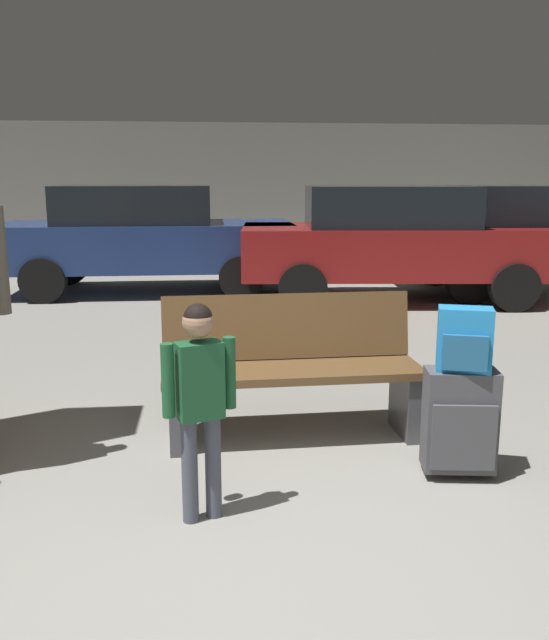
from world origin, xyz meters
name	(u,v)px	position (x,y,z in m)	size (l,w,h in m)	color
ground_plane	(225,354)	(0.00, 4.00, -0.05)	(18.00, 18.00, 0.10)	gray
garage_back_wall	(213,188)	(0.00, 12.86, 1.40)	(18.00, 0.12, 2.80)	slate
bench	(291,368)	(0.36, 1.76, 0.44)	(1.62, 0.58, 0.89)	brown
suitcase	(460,421)	(1.20, 1.06, 0.32)	(0.40, 0.28, 0.60)	#4C4C51
backpack_bright	(464,340)	(1.19, 1.06, 0.77)	(0.32, 0.26, 0.34)	#268CD8
child	(199,389)	(-0.20, 0.73, 0.65)	(0.34, 0.20, 1.06)	#4C5160
parked_car_side	(542,237)	(4.55, 6.78, 0.81)	(4.20, 2.00, 1.51)	silver
parked_car_near	(395,240)	(2.33, 6.43, 0.81)	(4.24, 2.09, 1.51)	maroon
parked_car_far	(145,236)	(-1.04, 7.47, 0.81)	(4.12, 1.83, 1.51)	navy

